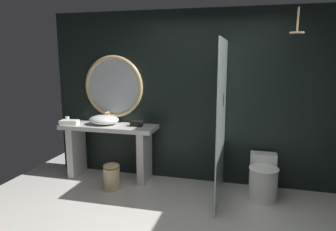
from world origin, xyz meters
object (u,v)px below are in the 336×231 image
(rain_shower_head, at_px, (297,30))
(vessel_sink, at_px, (104,120))
(tissue_box, at_px, (137,124))
(waste_bin, at_px, (112,176))
(tumbler_cup, at_px, (67,120))
(round_wall_mirror, at_px, (114,87))
(toilet, at_px, (263,178))
(folded_hand_towel, at_px, (69,122))

(rain_shower_head, bearing_deg, vessel_sink, 176.40)
(tissue_box, relative_size, waste_bin, 0.44)
(vessel_sink, relative_size, tumbler_cup, 4.49)
(round_wall_mirror, xyz_separation_m, waste_bin, (0.22, -0.64, -1.24))
(tumbler_cup, bearing_deg, toilet, -1.12)
(waste_bin, bearing_deg, tissue_box, 60.95)
(tumbler_cup, bearing_deg, tissue_box, 3.58)
(tissue_box, relative_size, folded_hand_towel, 0.64)
(vessel_sink, xyz_separation_m, tumbler_cup, (-0.61, -0.06, -0.02))
(tumbler_cup, height_order, waste_bin, tumbler_cup)
(round_wall_mirror, relative_size, folded_hand_towel, 3.64)
(tissue_box, distance_m, rain_shower_head, 2.55)
(round_wall_mirror, bearing_deg, rain_shower_head, -8.41)
(tumbler_cup, height_order, rain_shower_head, rain_shower_head)
(vessel_sink, xyz_separation_m, toilet, (2.42, -0.12, -0.67))
(rain_shower_head, xyz_separation_m, waste_bin, (-2.41, -0.25, -2.03))
(vessel_sink, height_order, tissue_box, vessel_sink)
(vessel_sink, xyz_separation_m, round_wall_mirror, (0.08, 0.22, 0.50))
(toilet, relative_size, folded_hand_towel, 2.21)
(tumbler_cup, height_order, tissue_box, tumbler_cup)
(waste_bin, bearing_deg, toilet, 8.04)
(toilet, height_order, waste_bin, toilet)
(waste_bin, bearing_deg, rain_shower_head, 5.89)
(round_wall_mirror, bearing_deg, waste_bin, -71.24)
(tumbler_cup, distance_m, waste_bin, 1.21)
(tissue_box, distance_m, round_wall_mirror, 0.73)
(rain_shower_head, relative_size, waste_bin, 0.79)
(vessel_sink, height_order, waste_bin, vessel_sink)
(rain_shower_head, height_order, waste_bin, rain_shower_head)
(rain_shower_head, bearing_deg, toilet, 169.98)
(round_wall_mirror, height_order, rain_shower_head, rain_shower_head)
(folded_hand_towel, bearing_deg, tissue_box, 9.40)
(round_wall_mirror, xyz_separation_m, rain_shower_head, (2.63, -0.39, 0.79))
(round_wall_mirror, xyz_separation_m, folded_hand_towel, (-0.59, -0.38, -0.54))
(tissue_box, relative_size, round_wall_mirror, 0.18)
(round_wall_mirror, distance_m, waste_bin, 1.41)
(waste_bin, bearing_deg, vessel_sink, 125.47)
(vessel_sink, bearing_deg, toilet, -2.82)
(tumbler_cup, height_order, toilet, tumbler_cup)
(vessel_sink, height_order, folded_hand_towel, vessel_sink)
(tissue_box, relative_size, toilet, 0.29)
(tumbler_cup, distance_m, round_wall_mirror, 0.91)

